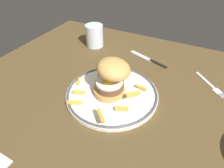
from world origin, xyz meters
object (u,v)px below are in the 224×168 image
knife (151,60)px  dinner_plate (112,93)px  water_glass (95,37)px  burger (112,76)px  fork (210,84)px

knife → dinner_plate: bearing=-99.9°
dinner_plate → water_glass: 34.82cm
water_glass → knife: water_glass is taller
water_glass → knife: size_ratio=0.55×
burger → water_glass: bearing=129.9°
water_glass → knife: 26.96cm
dinner_plate → knife: (4.47, 25.67, -0.58)cm
dinner_plate → fork: bearing=35.9°
dinner_plate → burger: (0.06, -0.00, 6.68)cm
fork → knife: size_ratio=0.66×
dinner_plate → fork: (27.32, 19.80, -0.66)cm
dinner_plate → knife: 26.06cm
water_glass → knife: (26.68, -0.97, -3.77)cm
water_glass → knife: bearing=-2.1°
fork → knife: 23.59cm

